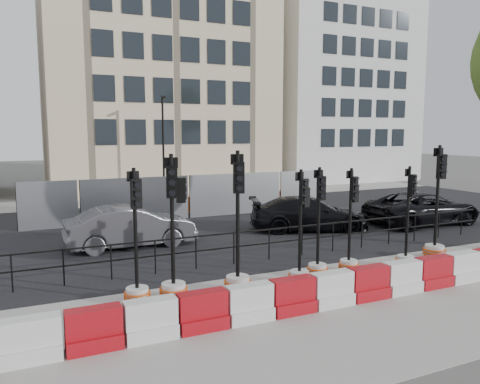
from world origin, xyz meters
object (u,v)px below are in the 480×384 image
traffic_signal_a (137,276)px  car_c (309,214)px  traffic_signal_h (435,236)px  traffic_signal_d (300,258)px

traffic_signal_a → car_c: bearing=24.1°
traffic_signal_h → car_c: size_ratio=0.69×
traffic_signal_h → traffic_signal_d: bearing=-163.5°
traffic_signal_a → traffic_signal_d: 4.19m
traffic_signal_a → car_c: (8.10, 5.24, 0.04)m
traffic_signal_h → traffic_signal_a: bearing=-167.8°
traffic_signal_h → car_c: bearing=116.0°
traffic_signal_a → traffic_signal_d: traffic_signal_a is taller
traffic_signal_h → car_c: traffic_signal_h is taller
traffic_signal_a → car_c: size_ratio=0.62×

